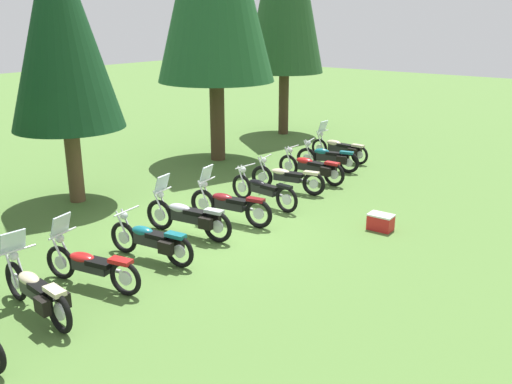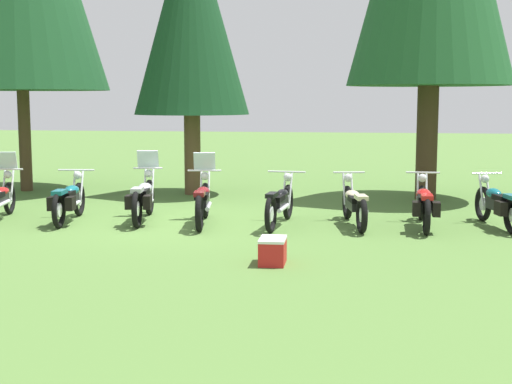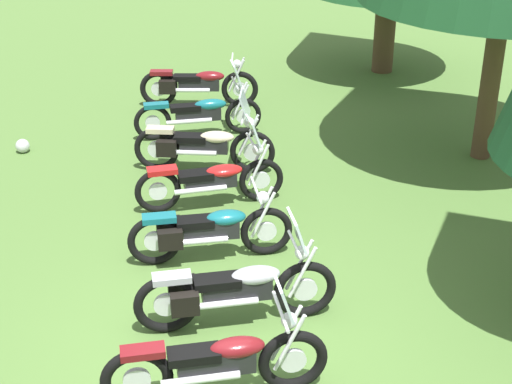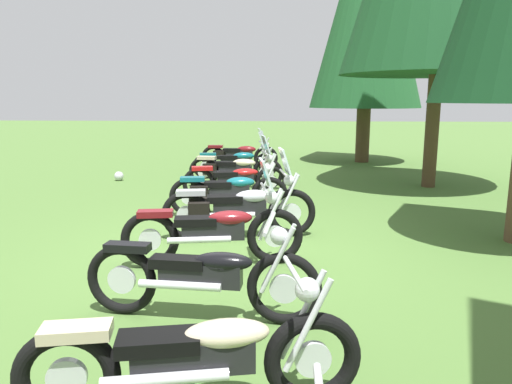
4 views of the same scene
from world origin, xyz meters
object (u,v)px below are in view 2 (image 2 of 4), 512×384
(motorcycle_6, at_px, (203,200))
(motorcycle_10, at_px, (498,205))
(motorcycle_7, at_px, (280,203))
(pine_tree_2, at_px, (191,12))
(motorcycle_4, at_px, (69,200))
(motorcycle_8, at_px, (354,204))
(motorcycle_5, at_px, (143,197))
(motorcycle_9, at_px, (424,204))
(picnic_cooler, at_px, (273,251))

(motorcycle_6, distance_m, motorcycle_10, 5.70)
(motorcycle_7, xyz_separation_m, pine_tree_2, (-2.82, 4.34, 4.19))
(motorcycle_4, bearing_deg, motorcycle_8, -93.31)
(motorcycle_5, bearing_deg, motorcycle_7, -100.47)
(motorcycle_6, relative_size, motorcycle_9, 0.97)
(motorcycle_7, distance_m, pine_tree_2, 6.66)
(motorcycle_7, height_order, motorcycle_10, motorcycle_7)
(motorcycle_7, bearing_deg, motorcycle_6, 98.27)
(motorcycle_6, bearing_deg, motorcycle_10, -93.99)
(motorcycle_5, bearing_deg, picnic_cooler, -146.60)
(motorcycle_6, xyz_separation_m, picnic_cooler, (1.82, -3.23, -0.28))
(motorcycle_4, xyz_separation_m, motorcycle_5, (1.44, 0.34, 0.03))
(motorcycle_5, distance_m, motorcycle_9, 5.55)
(motorcycle_4, relative_size, motorcycle_6, 0.94)
(motorcycle_9, distance_m, pine_tree_2, 8.12)
(motorcycle_8, distance_m, pine_tree_2, 7.27)
(motorcycle_9, bearing_deg, motorcycle_6, 94.24)
(motorcycle_4, relative_size, motorcycle_8, 0.95)
(motorcycle_9, bearing_deg, motorcycle_10, -80.06)
(motorcycle_6, relative_size, motorcycle_10, 1.09)
(motorcycle_5, xyz_separation_m, motorcycle_10, (6.95, 0.32, -0.04))
(motorcycle_8, bearing_deg, motorcycle_6, 84.55)
(pine_tree_2, height_order, picnic_cooler, pine_tree_2)
(motorcycle_4, height_order, motorcycle_7, motorcycle_7)
(motorcycle_4, relative_size, picnic_cooler, 3.68)
(motorcycle_8, distance_m, motorcycle_10, 2.74)
(motorcycle_8, distance_m, picnic_cooler, 3.69)
(motorcycle_7, bearing_deg, motorcycle_8, -77.33)
(motorcycle_7, relative_size, motorcycle_10, 1.09)
(picnic_cooler, bearing_deg, motorcycle_6, 119.40)
(motorcycle_10, bearing_deg, picnic_cooler, 121.17)
(motorcycle_5, relative_size, motorcycle_9, 0.99)
(motorcycle_9, bearing_deg, motorcycle_8, 89.78)
(motorcycle_5, relative_size, pine_tree_2, 0.33)
(pine_tree_2, xyz_separation_m, picnic_cooler, (3.11, -7.66, -4.44))
(pine_tree_2, bearing_deg, motorcycle_10, -29.51)
(motorcycle_6, height_order, motorcycle_8, motorcycle_6)
(motorcycle_7, bearing_deg, pine_tree_2, 37.91)
(motorcycle_6, xyz_separation_m, motorcycle_9, (4.28, 0.26, -0.01))
(motorcycle_5, height_order, pine_tree_2, pine_tree_2)
(motorcycle_4, bearing_deg, motorcycle_10, -93.42)
(motorcycle_5, distance_m, pine_tree_2, 5.95)
(motorcycle_7, bearing_deg, motorcycle_10, -79.62)
(motorcycle_7, xyz_separation_m, picnic_cooler, (0.29, -3.31, -0.25))
(motorcycle_4, distance_m, pine_tree_2, 6.38)
(motorcycle_4, height_order, motorcycle_10, motorcycle_4)
(motorcycle_6, distance_m, pine_tree_2, 6.22)
(picnic_cooler, bearing_deg, motorcycle_8, 72.06)
(motorcycle_7, height_order, motorcycle_9, same)
(motorcycle_10, height_order, pine_tree_2, pine_tree_2)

